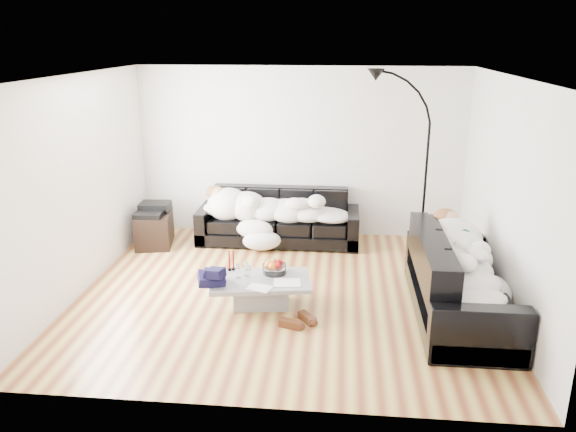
# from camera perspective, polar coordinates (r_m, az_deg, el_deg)

# --- Properties ---
(ground) EXTENTS (5.00, 5.00, 0.00)m
(ground) POSITION_cam_1_polar(r_m,az_deg,el_deg) (6.97, -0.24, -7.82)
(ground) COLOR brown
(ground) RESTS_ON ground
(wall_back) EXTENTS (5.00, 0.02, 2.60)m
(wall_back) POSITION_cam_1_polar(r_m,az_deg,el_deg) (8.69, 1.27, 6.45)
(wall_back) COLOR silver
(wall_back) RESTS_ON ground
(wall_left) EXTENTS (0.02, 4.50, 2.60)m
(wall_left) POSITION_cam_1_polar(r_m,az_deg,el_deg) (7.20, -20.49, 2.90)
(wall_left) COLOR silver
(wall_left) RESTS_ON ground
(wall_right) EXTENTS (0.02, 4.50, 2.60)m
(wall_right) POSITION_cam_1_polar(r_m,az_deg,el_deg) (6.74, 21.41, 1.82)
(wall_right) COLOR silver
(wall_right) RESTS_ON ground
(ceiling) EXTENTS (5.00, 5.00, 0.00)m
(ceiling) POSITION_cam_1_polar(r_m,az_deg,el_deg) (6.29, -0.28, 14.04)
(ceiling) COLOR white
(ceiling) RESTS_ON ground
(sofa_back) EXTENTS (2.43, 0.84, 0.79)m
(sofa_back) POSITION_cam_1_polar(r_m,az_deg,el_deg) (8.51, -0.99, -0.10)
(sofa_back) COLOR black
(sofa_back) RESTS_ON ground
(sofa_right) EXTENTS (0.96, 2.25, 0.91)m
(sofa_right) POSITION_cam_1_polar(r_m,az_deg,el_deg) (6.58, 17.13, -5.93)
(sofa_right) COLOR black
(sofa_right) RESTS_ON ground
(sleeper_back) EXTENTS (2.05, 0.71, 0.41)m
(sleeper_back) POSITION_cam_1_polar(r_m,az_deg,el_deg) (8.39, -1.04, 1.28)
(sleeper_back) COLOR white
(sleeper_back) RESTS_ON sofa_back
(sleeper_right) EXTENTS (0.81, 1.93, 0.47)m
(sleeper_right) POSITION_cam_1_polar(r_m,az_deg,el_deg) (6.50, 17.29, -4.31)
(sleeper_right) COLOR white
(sleeper_right) RESTS_ON sofa_right
(teal_cushion) EXTENTS (0.42, 0.38, 0.20)m
(teal_cushion) POSITION_cam_1_polar(r_m,az_deg,el_deg) (7.11, 15.81, -1.72)
(teal_cushion) COLOR #0B4E46
(teal_cushion) RESTS_ON sofa_right
(coffee_table) EXTENTS (1.23, 0.84, 0.33)m
(coffee_table) POSITION_cam_1_polar(r_m,az_deg,el_deg) (6.61, -2.79, -7.74)
(coffee_table) COLOR #939699
(coffee_table) RESTS_ON ground
(fruit_bowl) EXTENTS (0.36, 0.36, 0.18)m
(fruit_bowl) POSITION_cam_1_polar(r_m,az_deg,el_deg) (6.66, -1.38, -5.12)
(fruit_bowl) COLOR white
(fruit_bowl) RESTS_ON coffee_table
(wine_glass_a) EXTENTS (0.08, 0.08, 0.17)m
(wine_glass_a) POSITION_cam_1_polar(r_m,az_deg,el_deg) (6.61, -4.33, -5.35)
(wine_glass_a) COLOR white
(wine_glass_a) RESTS_ON coffee_table
(wine_glass_b) EXTENTS (0.08, 0.08, 0.17)m
(wine_glass_b) POSITION_cam_1_polar(r_m,az_deg,el_deg) (6.56, -5.13, -5.57)
(wine_glass_b) COLOR white
(wine_glass_b) RESTS_ON coffee_table
(wine_glass_c) EXTENTS (0.07, 0.07, 0.15)m
(wine_glass_c) POSITION_cam_1_polar(r_m,az_deg,el_deg) (6.54, -4.02, -5.68)
(wine_glass_c) COLOR white
(wine_glass_c) RESTS_ON coffee_table
(candle_left) EXTENTS (0.05, 0.05, 0.25)m
(candle_left) POSITION_cam_1_polar(r_m,az_deg,el_deg) (6.75, -5.99, -4.55)
(candle_left) COLOR maroon
(candle_left) RESTS_ON coffee_table
(candle_right) EXTENTS (0.06, 0.06, 0.24)m
(candle_right) POSITION_cam_1_polar(r_m,az_deg,el_deg) (6.77, -5.58, -4.50)
(candle_right) COLOR maroon
(candle_right) RESTS_ON coffee_table
(newspaper_a) EXTENTS (0.33, 0.27, 0.01)m
(newspaper_a) POSITION_cam_1_polar(r_m,az_deg,el_deg) (6.43, -0.10, -6.76)
(newspaper_a) COLOR silver
(newspaper_a) RESTS_ON coffee_table
(newspaper_b) EXTENTS (0.30, 0.25, 0.01)m
(newspaper_b) POSITION_cam_1_polar(r_m,az_deg,el_deg) (6.31, -2.92, -7.28)
(newspaper_b) COLOR silver
(newspaper_b) RESTS_ON coffee_table
(navy_jacket) EXTENTS (0.32, 0.27, 0.16)m
(navy_jacket) POSITION_cam_1_polar(r_m,az_deg,el_deg) (6.36, -7.48, -5.72)
(navy_jacket) COLOR black
(navy_jacket) RESTS_ON coffee_table
(shoes) EXTENTS (0.52, 0.48, 0.10)m
(shoes) POSITION_cam_1_polar(r_m,az_deg,el_deg) (6.24, 1.06, -10.60)
(shoes) COLOR #472311
(shoes) RESTS_ON ground
(av_cabinet) EXTENTS (0.62, 0.81, 0.50)m
(av_cabinet) POSITION_cam_1_polar(r_m,az_deg,el_deg) (8.68, -13.42, -1.25)
(av_cabinet) COLOR black
(av_cabinet) RESTS_ON ground
(stereo) EXTENTS (0.46, 0.36, 0.13)m
(stereo) POSITION_cam_1_polar(r_m,az_deg,el_deg) (8.59, -13.57, 0.73)
(stereo) COLOR black
(stereo) RESTS_ON av_cabinet
(floor_lamp) EXTENTS (0.89, 0.65, 2.27)m
(floor_lamp) POSITION_cam_1_polar(r_m,az_deg,el_deg) (8.35, 13.84, 4.31)
(floor_lamp) COLOR black
(floor_lamp) RESTS_ON ground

